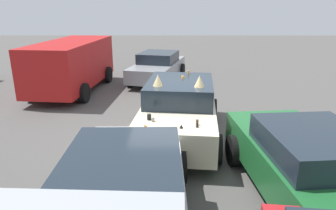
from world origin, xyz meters
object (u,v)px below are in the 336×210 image
Objects in this scene: parked_van_near_right at (72,63)px; parked_sedan_near_left at (158,67)px; parked_sedan_row_back_far at (126,187)px; art_car_decorated at (179,109)px; parked_sedan_behind_right at (306,163)px.

parked_van_near_right reaches higher than parked_sedan_near_left.
parked_van_near_right is 8.89m from parked_sedan_row_back_far.
art_car_decorated is 1.14× the size of parked_sedan_row_back_far.
art_car_decorated reaches higher than parked_sedan_row_back_far.
parked_sedan_row_back_far is (-3.55, 0.94, -0.07)m from art_car_decorated.
parked_sedan_behind_right is at bearing 43.42° from art_car_decorated.
art_car_decorated reaches higher than parked_sedan_behind_right.
art_car_decorated is at bearing -132.92° from parked_van_near_right.
parked_van_near_right reaches higher than parked_sedan_behind_right.
parked_sedan_behind_right is at bearing -134.47° from parked_van_near_right.
art_car_decorated is 0.85× the size of parked_van_near_right.
art_car_decorated reaches higher than parked_sedan_near_left.
parked_van_near_right is (4.71, 4.22, 0.37)m from art_car_decorated.
parked_sedan_near_left is 1.06× the size of parked_sedan_behind_right.
parked_sedan_behind_right is (-7.51, -6.37, -0.43)m from parked_van_near_right.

